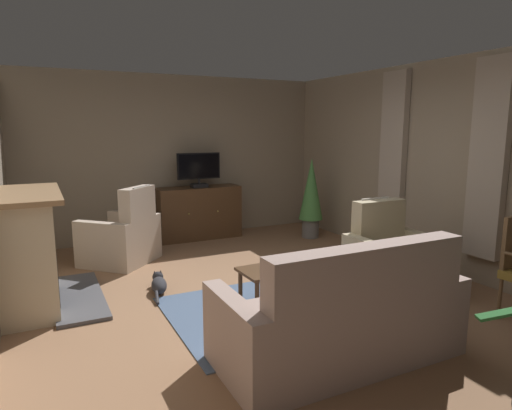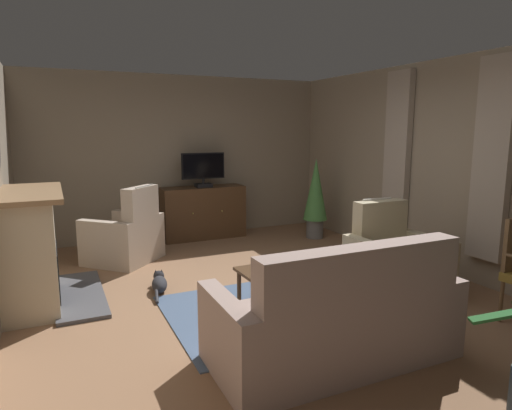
{
  "view_description": "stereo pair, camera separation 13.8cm",
  "coord_description": "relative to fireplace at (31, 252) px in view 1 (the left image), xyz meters",
  "views": [
    {
      "loc": [
        -2.12,
        -3.99,
        1.83
      ],
      "look_at": [
        0.03,
        0.35,
        0.99
      ],
      "focal_mm": 31.11,
      "sensor_mm": 36.0,
      "label": 1
    },
    {
      "loc": [
        -1.99,
        -4.05,
        1.83
      ],
      "look_at": [
        0.03,
        0.35,
        0.99
      ],
      "focal_mm": 31.11,
      "sensor_mm": 36.0,
      "label": 2
    }
  ],
  "objects": [
    {
      "name": "television",
      "position": [
        2.5,
        1.93,
        0.6
      ],
      "size": [
        0.72,
        0.2,
        0.57
      ],
      "color": "black",
      "rests_on": "tv_cabinet"
    },
    {
      "name": "cat",
      "position": [
        1.26,
        -0.19,
        -0.49
      ],
      "size": [
        0.25,
        0.66,
        0.19
      ],
      "color": "#2D2D33",
      "rests_on": "ground_plane"
    },
    {
      "name": "coffee_table",
      "position": [
        2.32,
        -1.16,
        -0.21
      ],
      "size": [
        0.9,
        0.49,
        0.42
      ],
      "color": "#4C331E",
      "rests_on": "ground_plane"
    },
    {
      "name": "potted_plant_leafy_by_curtain",
      "position": [
        4.22,
        1.19,
        0.16
      ],
      "size": [
        0.4,
        0.4,
        1.34
      ],
      "color": "slate",
      "rests_on": "ground_plane"
    },
    {
      "name": "wall_back",
      "position": [
        2.24,
        2.34,
        0.77
      ],
      "size": [
        5.64,
        0.1,
        2.7
      ],
      "primitive_type": "cube",
      "color": "gray",
      "rests_on": "ground_plane"
    },
    {
      "name": "curtain_panel_near",
      "position": [
        4.7,
        -1.66,
        0.91
      ],
      "size": [
        0.1,
        0.44,
        2.26
      ],
      "primitive_type": "cube",
      "color": "#B2A393"
    },
    {
      "name": "tv_cabinet",
      "position": [
        2.5,
        1.99,
        -0.16
      ],
      "size": [
        1.38,
        0.48,
        0.87
      ],
      "color": "#352315",
      "rests_on": "ground_plane"
    },
    {
      "name": "armchair_angled_to_table",
      "position": [
        3.66,
        -1.36,
        -0.25
      ],
      "size": [
        0.92,
        0.85,
        1.03
      ],
      "color": "tan",
      "rests_on": "ground_plane"
    },
    {
      "name": "ground_plane",
      "position": [
        2.24,
        -0.99,
        -0.6
      ],
      "size": [
        5.64,
        7.15,
        0.04
      ],
      "primitive_type": "cube",
      "color": "#936B4C"
    },
    {
      "name": "fireplace",
      "position": [
        0.0,
        0.0,
        0.0
      ],
      "size": [
        0.97,
        1.49,
        1.2
      ],
      "color": "#4C4C51",
      "rests_on": "ground_plane"
    },
    {
      "name": "armchair_beside_cabinet",
      "position": [
        1.11,
        1.13,
        -0.24
      ],
      "size": [
        1.19,
        1.19,
        1.08
      ],
      "color": "#C6B29E",
      "rests_on": "ground_plane"
    },
    {
      "name": "wall_right_with_window",
      "position": [
        4.81,
        -0.99,
        0.77
      ],
      "size": [
        0.1,
        7.15,
        2.7
      ],
      "primitive_type": "cube",
      "color": "gray",
      "rests_on": "ground_plane"
    },
    {
      "name": "rug_central",
      "position": [
        2.25,
        -1.23,
        -0.57
      ],
      "size": [
        2.2,
        1.68,
        0.01
      ],
      "primitive_type": "cube",
      "color": "slate",
      "rests_on": "ground_plane"
    },
    {
      "name": "tv_remote",
      "position": [
        2.17,
        -1.27,
        -0.15
      ],
      "size": [
        0.18,
        0.12,
        0.02
      ],
      "primitive_type": "cube",
      "rotation": [
        0.0,
        0.0,
        3.58
      ],
      "color": "black",
      "rests_on": "coffee_table"
    },
    {
      "name": "sofa_floral",
      "position": [
        2.2,
        -2.33,
        -0.24
      ],
      "size": [
        1.95,
        0.9,
        1.01
      ],
      "color": "#A3897F",
      "rests_on": "ground_plane"
    },
    {
      "name": "curtain_panel_far",
      "position": [
        4.7,
        -0.16,
        0.91
      ],
      "size": [
        0.1,
        0.44,
        2.26
      ],
      "primitive_type": "cube",
      "color": "#B2A393"
    }
  ]
}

